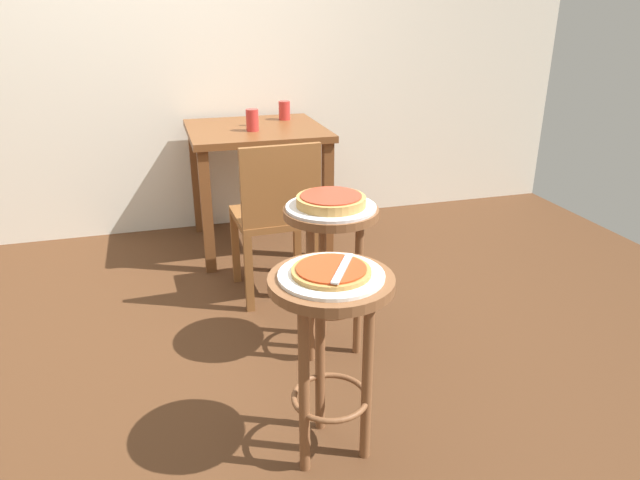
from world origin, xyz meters
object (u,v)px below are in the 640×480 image
(serving_plate_foreground, at_px, (332,275))
(condiment_shaker, at_px, (252,119))
(stool_foreground, at_px, (331,325))
(serving_plate_middle, at_px, (331,207))
(pizza_middle, at_px, (331,200))
(dining_table, at_px, (257,148))
(pizza_server_knife, at_px, (343,268))
(cup_far_edge, at_px, (285,110))
(pizza_foreground, at_px, (332,271))
(wooden_chair, at_px, (277,214))
(stool_middle, at_px, (331,246))
(cup_near_edge, at_px, (253,120))

(serving_plate_foreground, xyz_separation_m, condiment_shaker, (0.11, 2.01, 0.12))
(stool_foreground, distance_m, serving_plate_middle, 0.68)
(pizza_middle, bearing_deg, dining_table, 93.07)
(pizza_server_knife, bearing_deg, serving_plate_foreground, 86.84)
(cup_far_edge, bearing_deg, pizza_middle, -95.83)
(pizza_foreground, distance_m, cup_far_edge, 2.19)
(serving_plate_foreground, distance_m, pizza_middle, 0.65)
(stool_foreground, bearing_deg, wooden_chair, 86.25)
(serving_plate_foreground, relative_size, pizza_foreground, 1.34)
(pizza_middle, relative_size, condiment_shaker, 3.75)
(pizza_foreground, distance_m, condiment_shaker, 2.02)
(stool_middle, bearing_deg, dining_table, 93.07)
(serving_plate_middle, bearing_deg, stool_foreground, -107.14)
(pizza_foreground, height_order, pizza_middle, pizza_middle)
(cup_near_edge, bearing_deg, dining_table, 71.24)
(pizza_foreground, xyz_separation_m, condiment_shaker, (0.11, 2.01, 0.11))
(cup_far_edge, relative_size, wooden_chair, 0.14)
(cup_far_edge, distance_m, wooden_chair, 1.06)
(pizza_middle, distance_m, pizza_server_knife, 0.66)
(stool_middle, xyz_separation_m, cup_far_edge, (0.16, 1.53, 0.32))
(pizza_foreground, distance_m, dining_table, 1.96)
(pizza_server_knife, bearing_deg, cup_near_edge, 28.83)
(cup_near_edge, xyz_separation_m, wooden_chair, (-0.01, -0.65, -0.37))
(stool_foreground, height_order, pizza_middle, pizza_middle)
(dining_table, relative_size, pizza_server_knife, 3.73)
(serving_plate_foreground, height_order, cup_near_edge, cup_near_edge)
(serving_plate_middle, bearing_deg, wooden_chair, 101.21)
(pizza_foreground, relative_size, stool_middle, 0.37)
(pizza_foreground, xyz_separation_m, stool_middle, (0.19, 0.62, -0.19))
(serving_plate_foreground, bearing_deg, condiment_shaker, 86.97)
(serving_plate_middle, relative_size, cup_far_edge, 3.18)
(stool_foreground, distance_m, pizza_server_knife, 0.21)
(stool_foreground, height_order, serving_plate_middle, serving_plate_middle)
(stool_foreground, bearing_deg, cup_near_edge, 87.36)
(stool_foreground, relative_size, condiment_shaker, 8.80)
(pizza_middle, distance_m, cup_far_edge, 1.54)
(pizza_foreground, bearing_deg, stool_foreground, 180.00)
(dining_table, relative_size, wooden_chair, 0.96)
(pizza_foreground, distance_m, pizza_server_knife, 0.04)
(dining_table, height_order, pizza_server_knife, dining_table)
(stool_middle, bearing_deg, stool_foreground, -107.14)
(pizza_foreground, bearing_deg, serving_plate_middle, 72.86)
(serving_plate_foreground, xyz_separation_m, stool_middle, (0.19, 0.62, -0.18))
(pizza_middle, relative_size, cup_far_edge, 2.43)
(pizza_foreground, relative_size, cup_near_edge, 1.95)
(stool_foreground, xyz_separation_m, dining_table, (0.12, 1.96, 0.13))
(pizza_middle, xyz_separation_m, pizza_server_knife, (-0.16, -0.64, 0.00))
(dining_table, height_order, cup_far_edge, cup_far_edge)
(serving_plate_middle, distance_m, pizza_middle, 0.03)
(wooden_chair, bearing_deg, serving_plate_foreground, -93.75)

